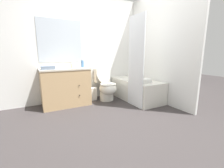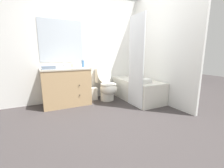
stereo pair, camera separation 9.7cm
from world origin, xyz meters
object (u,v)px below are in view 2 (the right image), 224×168
(sink_faucet, at_px, (63,66))
(tissue_box, at_px, (75,65))
(vanity_cabinet, at_px, (66,86))
(toilet, at_px, (107,87))
(hand_towel_folded, at_px, (49,68))
(soap_dispenser, at_px, (83,64))
(wastebasket, at_px, (92,94))
(bathtub, at_px, (137,90))
(bath_towel_folded, at_px, (144,81))

(sink_faucet, distance_m, tissue_box, 0.26)
(vanity_cabinet, relative_size, toilet, 1.16)
(sink_faucet, height_order, tissue_box, same)
(toilet, height_order, hand_towel_folded, hand_towel_folded)
(soap_dispenser, xyz_separation_m, hand_towel_folded, (-0.74, -0.13, -0.05))
(toilet, relative_size, wastebasket, 2.92)
(vanity_cabinet, bearing_deg, tissue_box, 20.89)
(wastebasket, bearing_deg, soap_dispenser, -161.48)
(bathtub, xyz_separation_m, hand_towel_folded, (-1.97, 0.30, 0.60))
(sink_faucet, bearing_deg, toilet, -16.64)
(vanity_cabinet, xyz_separation_m, hand_towel_folded, (-0.34, -0.11, 0.44))
(bath_towel_folded, bearing_deg, sink_faucet, 146.49)
(vanity_cabinet, distance_m, bath_towel_folded, 1.72)
(wastebasket, bearing_deg, hand_towel_folded, -167.79)
(sink_faucet, distance_m, bath_towel_folded, 1.84)
(toilet, bearing_deg, soap_dispenser, 169.02)
(vanity_cabinet, relative_size, tissue_box, 7.51)
(soap_dispenser, bearing_deg, bath_towel_folded, -36.65)
(vanity_cabinet, bearing_deg, bathtub, -14.06)
(vanity_cabinet, xyz_separation_m, wastebasket, (0.63, 0.09, -0.27))
(bathtub, relative_size, tissue_box, 10.20)
(wastebasket, distance_m, hand_towel_folded, 1.21)
(vanity_cabinet, xyz_separation_m, bath_towel_folded, (1.51, -0.80, 0.12))
(bathtub, height_order, wastebasket, bathtub)
(sink_faucet, xyz_separation_m, bathtub, (1.63, -0.61, -0.60))
(sink_faucet, bearing_deg, wastebasket, -9.55)
(vanity_cabinet, relative_size, sink_faucet, 7.13)
(toilet, distance_m, tissue_box, 0.91)
(bath_towel_folded, bearing_deg, tissue_box, 145.20)
(vanity_cabinet, xyz_separation_m, sink_faucet, (-0.00, 0.20, 0.44))
(tissue_box, height_order, soap_dispenser, soap_dispenser)
(hand_towel_folded, bearing_deg, tissue_box, 19.57)
(bath_towel_folded, bearing_deg, wastebasket, 134.71)
(tissue_box, bearing_deg, bath_towel_folded, -34.80)
(bathtub, relative_size, wastebasket, 4.58)
(tissue_box, relative_size, bath_towel_folded, 0.45)
(soap_dispenser, height_order, bath_towel_folded, soap_dispenser)
(sink_faucet, bearing_deg, hand_towel_folded, -137.04)
(toilet, relative_size, bathtub, 0.64)
(vanity_cabinet, bearing_deg, soap_dispenser, 3.01)
(bathtub, bearing_deg, bath_towel_folded, -107.00)
(vanity_cabinet, xyz_separation_m, toilet, (0.95, -0.08, -0.09))
(bath_towel_folded, bearing_deg, bathtub, 73.00)
(toilet, distance_m, hand_towel_folded, 1.39)
(bathtub, xyz_separation_m, tissue_box, (-1.40, 0.50, 0.62))
(bathtub, distance_m, tissue_box, 1.61)
(vanity_cabinet, height_order, toilet, toilet)
(hand_towel_folded, bearing_deg, soap_dispenser, 10.29)
(soap_dispenser, bearing_deg, bathtub, -19.34)
(toilet, xyz_separation_m, bathtub, (0.68, -0.33, -0.08))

